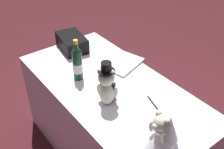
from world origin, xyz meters
name	(u,v)px	position (x,y,z in m)	size (l,w,h in m)	color
reception_table	(112,123)	(0.00, 0.00, 0.36)	(1.52, 0.74, 0.72)	white
teddy_bear_groom	(107,86)	(-0.12, 0.13, 0.85)	(0.13, 0.14, 0.31)	beige
teddy_bear_bride	(163,132)	(-0.59, 0.11, 0.82)	(0.18, 0.23, 0.24)	white
champagne_bottle	(77,63)	(0.22, 0.14, 0.85)	(0.07, 0.07, 0.32)	#113B1D
signing_pen	(153,103)	(-0.31, -0.10, 0.72)	(0.14, 0.05, 0.01)	black
gift_case_black	(72,43)	(0.62, -0.05, 0.78)	(0.32, 0.23, 0.12)	black
guestbook	(124,64)	(0.16, -0.24, 0.73)	(0.19, 0.30, 0.02)	white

